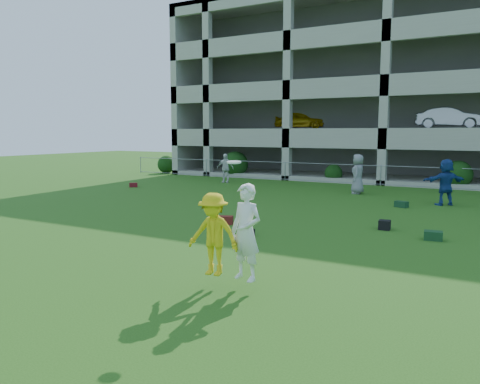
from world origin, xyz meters
The scene contains 14 objects.
ground centered at (0.00, 0.00, 0.00)m, with size 100.00×100.00×0.00m, color #235114.
bystander_b centered at (-8.69, 16.05, 0.89)m, with size 1.04×0.43×1.77m, color white.
bystander_c centered at (-0.22, 14.84, 0.99)m, with size 0.97×0.63×1.98m, color gray.
bystander_d centered at (4.02, 12.93, 0.98)m, with size 1.83×0.58×1.97m, color navy.
bag_red_a centered at (-1.98, 4.84, 0.14)m, with size 0.55×0.30×0.28m, color #510D17.
bag_black_b centered at (-0.48, 3.66, 0.11)m, with size 0.40×0.25×0.22m, color black.
bag_green_c centered at (4.44, 5.77, 0.13)m, with size 0.50×0.35×0.26m, color #143719.
crate_d centered at (2.90, 6.57, 0.15)m, with size 0.35×0.35×0.30m, color black.
bag_red_f centered at (-11.98, 11.48, 0.12)m, with size 0.45×0.28×0.24m, color #590F1E.
bag_green_g centered at (2.53, 11.45, 0.12)m, with size 0.50×0.30×0.25m, color #12331B.
frisbee_contest centered at (1.37, -0.70, 1.11)m, with size 1.59×0.79×2.33m.
parking_garage centered at (-0.01, 27.70, 6.01)m, with size 30.00×14.00×12.00m.
fence centered at (0.00, 19.00, 0.61)m, with size 36.06×0.06×1.20m.
shrub_row centered at (4.59, 19.70, 1.51)m, with size 34.38×2.52×3.50m.
Camera 1 is at (6.00, -8.38, 3.07)m, focal length 35.00 mm.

